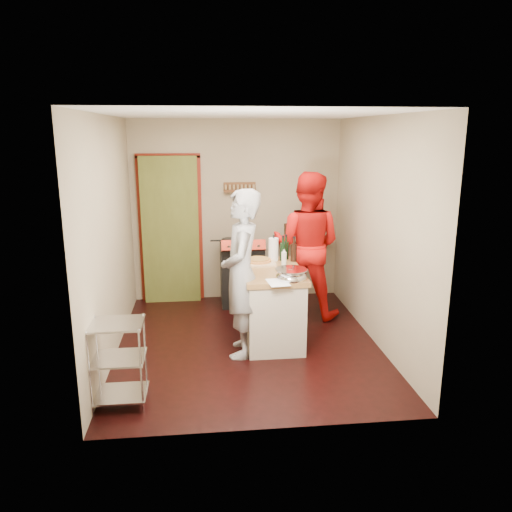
{
  "coord_description": "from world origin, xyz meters",
  "views": [
    {
      "loc": [
        -0.5,
        -5.42,
        2.43
      ],
      "look_at": [
        0.1,
        0.0,
        1.06
      ],
      "focal_mm": 35.0,
      "sensor_mm": 36.0,
      "label": 1
    }
  ],
  "objects_px": {
    "person_stripe": "(241,274)",
    "stove": "(242,273)",
    "wire_shelving": "(118,359)",
    "person_red": "(307,245)",
    "island": "(272,302)"
  },
  "relations": [
    {
      "from": "person_stripe",
      "to": "stove",
      "type": "bearing_deg",
      "value": -178.01
    },
    {
      "from": "wire_shelving",
      "to": "person_red",
      "type": "relative_size",
      "value": 0.41
    },
    {
      "from": "stove",
      "to": "island",
      "type": "distance_m",
      "value": 1.35
    },
    {
      "from": "stove",
      "to": "wire_shelving",
      "type": "relative_size",
      "value": 1.26
    },
    {
      "from": "person_stripe",
      "to": "person_red",
      "type": "relative_size",
      "value": 0.96
    },
    {
      "from": "island",
      "to": "person_stripe",
      "type": "bearing_deg",
      "value": -138.53
    },
    {
      "from": "stove",
      "to": "island",
      "type": "relative_size",
      "value": 0.79
    },
    {
      "from": "stove",
      "to": "island",
      "type": "xyz_separation_m",
      "value": [
        0.25,
        -1.32,
        0.02
      ]
    },
    {
      "from": "island",
      "to": "person_red",
      "type": "relative_size",
      "value": 0.66
    },
    {
      "from": "person_stripe",
      "to": "person_red",
      "type": "height_order",
      "value": "person_red"
    },
    {
      "from": "wire_shelving",
      "to": "person_stripe",
      "type": "xyz_separation_m",
      "value": [
        1.19,
        0.96,
        0.48
      ]
    },
    {
      "from": "island",
      "to": "person_red",
      "type": "xyz_separation_m",
      "value": [
        0.57,
        0.8,
        0.5
      ]
    },
    {
      "from": "stove",
      "to": "island",
      "type": "height_order",
      "value": "island"
    },
    {
      "from": "wire_shelving",
      "to": "person_red",
      "type": "distance_m",
      "value": 3.05
    },
    {
      "from": "island",
      "to": "person_stripe",
      "type": "xyz_separation_m",
      "value": [
        -0.38,
        -0.34,
        0.46
      ]
    }
  ]
}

